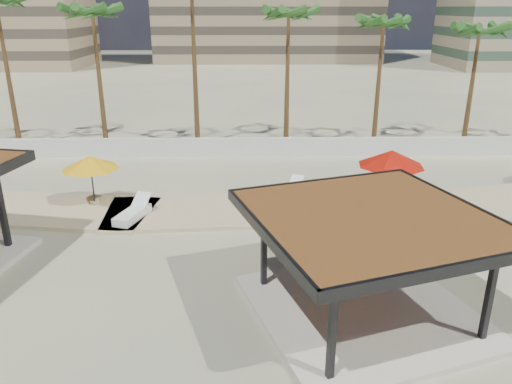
# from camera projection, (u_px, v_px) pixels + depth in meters

# --- Properties ---
(ground) EXTENTS (200.00, 200.00, 0.00)m
(ground) POSITION_uv_depth(u_px,v_px,m) (237.00, 292.00, 16.46)
(ground) COLOR #C6B683
(ground) RESTS_ON ground
(promenade) EXTENTS (44.45, 7.97, 0.24)m
(promenade) POSITION_uv_depth(u_px,v_px,m) (282.00, 204.00, 23.66)
(promenade) COLOR #C6B284
(promenade) RESTS_ON ground
(boundary_wall) EXTENTS (56.00, 0.30, 1.20)m
(boundary_wall) POSITION_uv_depth(u_px,v_px,m) (241.00, 147.00, 31.26)
(boundary_wall) COLOR silver
(boundary_wall) RESTS_ON ground
(pavilion_central) EXTENTS (8.28, 8.28, 3.33)m
(pavilion_central) POSITION_uv_depth(u_px,v_px,m) (367.00, 256.00, 14.63)
(pavilion_central) COLOR beige
(pavilion_central) RESTS_ON ground
(umbrella_b) EXTENTS (2.80, 2.80, 2.32)m
(umbrella_b) POSITION_uv_depth(u_px,v_px,m) (90.00, 163.00, 22.77)
(umbrella_b) COLOR beige
(umbrella_b) RESTS_ON promenade
(umbrella_c) EXTENTS (3.64, 3.64, 2.68)m
(umbrella_c) POSITION_uv_depth(u_px,v_px,m) (392.00, 158.00, 22.35)
(umbrella_c) COLOR beige
(umbrella_c) RESTS_ON promenade
(lounger_a) EXTENTS (1.39, 2.35, 0.85)m
(lounger_a) POSITION_uv_depth(u_px,v_px,m) (133.00, 214.00, 21.73)
(lounger_a) COLOR white
(lounger_a) RESTS_ON promenade
(lounger_b) EXTENTS (1.40, 2.12, 0.77)m
(lounger_b) POSITION_uv_depth(u_px,v_px,m) (292.00, 192.00, 24.37)
(lounger_b) COLOR white
(lounger_b) RESTS_ON promenade
(lounger_c) EXTENTS (1.94, 2.37, 0.89)m
(lounger_c) POSITION_uv_depth(u_px,v_px,m) (343.00, 208.00, 22.30)
(lounger_c) COLOR white
(lounger_c) RESTS_ON promenade
(palm_c) EXTENTS (3.00, 3.00, 9.44)m
(palm_c) POSITION_uv_depth(u_px,v_px,m) (93.00, 17.00, 30.41)
(palm_c) COLOR brown
(palm_c) RESTS_ON ground
(palm_e) EXTENTS (3.00, 3.00, 9.32)m
(palm_e) POSITION_uv_depth(u_px,v_px,m) (289.00, 19.00, 30.94)
(palm_e) COLOR brown
(palm_e) RESTS_ON ground
(palm_f) EXTENTS (3.00, 3.00, 8.78)m
(palm_f) POSITION_uv_depth(u_px,v_px,m) (383.00, 27.00, 31.40)
(palm_f) COLOR brown
(palm_f) RESTS_ON ground
(palm_g) EXTENTS (3.00, 3.00, 8.36)m
(palm_g) POSITION_uv_depth(u_px,v_px,m) (479.00, 34.00, 31.27)
(palm_g) COLOR brown
(palm_g) RESTS_ON ground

